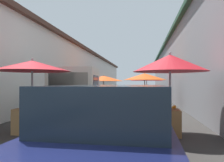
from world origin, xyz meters
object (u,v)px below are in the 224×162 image
(parked_scooter, at_px, (156,107))
(fruit_stall_near_right, at_px, (104,81))
(hatchback_car, at_px, (113,132))
(fruit_stall_far_left, at_px, (144,80))
(fruit_stall_far_right, at_px, (31,77))
(delivery_truck, at_px, (79,93))
(fruit_stall_mid_lane, at_px, (147,81))
(vendor_by_crates, at_px, (83,91))
(fruit_stall_near_left, at_px, (169,72))

(parked_scooter, bearing_deg, fruit_stall_near_right, 29.15)
(fruit_stall_near_right, relative_size, hatchback_car, 0.72)
(fruit_stall_far_left, xyz_separation_m, fruit_stall_far_right, (-7.62, 3.30, -0.01))
(hatchback_car, height_order, parked_scooter, hatchback_car)
(delivery_truck, height_order, parked_scooter, delivery_truck)
(fruit_stall_far_left, xyz_separation_m, delivery_truck, (-4.62, 2.76, -0.63))
(hatchback_car, xyz_separation_m, parked_scooter, (6.41, -1.01, -0.29))
(fruit_stall_near_right, relative_size, delivery_truck, 0.58)
(delivery_truck, bearing_deg, fruit_stall_mid_lane, -16.14)
(fruit_stall_near_right, xyz_separation_m, delivery_truck, (-6.74, -0.13, -0.58))
(delivery_truck, relative_size, vendor_by_crates, 3.04)
(vendor_by_crates, distance_m, parked_scooter, 6.80)
(hatchback_car, distance_m, delivery_truck, 6.20)
(fruit_stall_near_right, relative_size, vendor_by_crates, 1.76)
(fruit_stall_far_left, relative_size, fruit_stall_far_right, 1.18)
(fruit_stall_near_right, height_order, vendor_by_crates, fruit_stall_near_right)
(fruit_stall_near_right, relative_size, fruit_stall_near_left, 1.21)
(fruit_stall_far_left, distance_m, fruit_stall_near_left, 7.30)
(fruit_stall_far_right, xyz_separation_m, delivery_truck, (3.01, -0.54, -0.62))
(vendor_by_crates, bearing_deg, fruit_stall_near_left, -149.76)
(delivery_truck, bearing_deg, fruit_stall_near_right, 1.08)
(fruit_stall_near_right, xyz_separation_m, fruit_stall_far_right, (-9.74, 0.41, 0.04))
(fruit_stall_far_left, distance_m, fruit_stall_mid_lane, 5.73)
(fruit_stall_mid_lane, distance_m, fruit_stall_near_right, 4.77)
(fruit_stall_far_left, relative_size, delivery_truck, 0.53)
(fruit_stall_near_right, height_order, fruit_stall_far_right, fruit_stall_far_right)
(parked_scooter, bearing_deg, vendor_by_crates, 43.02)
(vendor_by_crates, relative_size, parked_scooter, 0.96)
(fruit_stall_far_left, distance_m, vendor_by_crates, 4.30)
(fruit_stall_mid_lane, xyz_separation_m, vendor_by_crates, (-4.75, 4.35, -0.72))
(fruit_stall_mid_lane, height_order, fruit_stall_far_right, fruit_stall_far_right)
(fruit_stall_far_right, bearing_deg, fruit_stall_mid_lane, -14.81)
(fruit_stall_far_right, relative_size, parked_scooter, 1.32)
(fruit_stall_near_left, xyz_separation_m, vendor_by_crates, (8.25, 4.81, -0.85))
(fruit_stall_mid_lane, distance_m, parked_scooter, 9.79)
(hatchback_car, relative_size, vendor_by_crates, 2.43)
(fruit_stall_mid_lane, relative_size, fruit_stall_far_right, 1.27)
(fruit_stall_near_right, bearing_deg, hatchback_car, -169.18)
(fruit_stall_near_right, xyz_separation_m, fruit_stall_near_left, (-9.39, -3.58, 0.17))
(fruit_stall_far_left, distance_m, fruit_stall_near_right, 3.59)
(fruit_stall_mid_lane, distance_m, vendor_by_crates, 6.48)
(vendor_by_crates, bearing_deg, delivery_truck, -166.39)
(fruit_stall_near_right, relative_size, parked_scooter, 1.69)
(delivery_truck, distance_m, vendor_by_crates, 5.76)
(fruit_stall_far_left, xyz_separation_m, fruit_stall_near_right, (2.12, 2.89, -0.05))
(fruit_stall_far_left, distance_m, fruit_stall_far_right, 8.31)
(fruit_stall_near_right, bearing_deg, fruit_stall_far_right, 177.59)
(fruit_stall_far_left, xyz_separation_m, fruit_stall_mid_lane, (5.73, -0.23, -0.01))
(fruit_stall_far_left, xyz_separation_m, hatchback_car, (-10.38, 0.50, -0.93))
(fruit_stall_mid_lane, relative_size, parked_scooter, 1.67)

